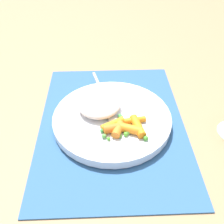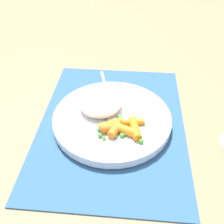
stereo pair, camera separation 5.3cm
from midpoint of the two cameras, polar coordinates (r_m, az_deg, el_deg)
The scene contains 7 objects.
ground_plane at distance 0.58m, azimuth 2.64°, elevation -2.70°, with size 2.40×2.40×0.00m, color #997551.
placemat at distance 0.57m, azimuth 2.65°, elevation -2.48°, with size 0.42×0.31×0.01m, color #2D5684.
plate at distance 0.57m, azimuth 2.69°, elevation -1.58°, with size 0.25×0.25×0.02m, color white.
rice_mound at distance 0.57m, azimuth 0.20°, elevation 1.78°, with size 0.09×0.09×0.03m, color beige.
carrot_portion at distance 0.52m, azimuth 5.22°, elevation -3.51°, with size 0.06×0.09×0.02m.
pea_scatter at distance 0.53m, azimuth 3.89°, elevation -3.74°, with size 0.08×0.09×0.01m.
fork at distance 0.59m, azimuth 1.90°, elevation 2.09°, with size 0.20×0.06×0.01m.
Camera 2 is at (0.42, 0.04, 0.40)m, focal length 42.50 mm.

